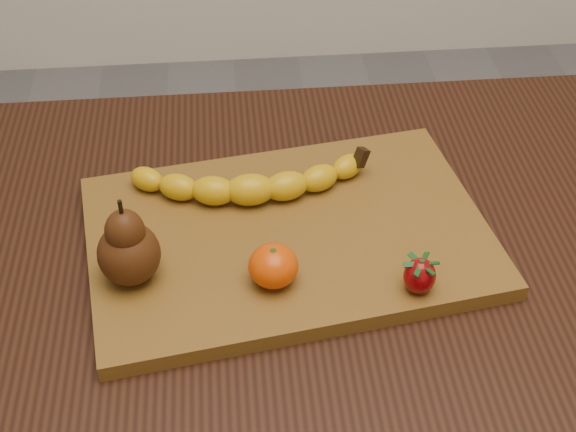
{
  "coord_description": "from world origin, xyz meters",
  "views": [
    {
      "loc": [
        -0.03,
        -0.65,
        1.39
      ],
      "look_at": [
        0.03,
        0.02,
        0.8
      ],
      "focal_mm": 50.0,
      "sensor_mm": 36.0,
      "label": 1
    }
  ],
  "objects_px": {
    "table": "(267,315)",
    "mandarin": "(273,266)",
    "pear": "(127,241)",
    "cutting_board": "(288,236)"
  },
  "relations": [
    {
      "from": "cutting_board",
      "to": "mandarin",
      "type": "relative_size",
      "value": 8.51
    },
    {
      "from": "mandarin",
      "to": "cutting_board",
      "type": "bearing_deg",
      "value": 74.15
    },
    {
      "from": "pear",
      "to": "mandarin",
      "type": "distance_m",
      "value": 0.15
    },
    {
      "from": "mandarin",
      "to": "table",
      "type": "bearing_deg",
      "value": 95.47
    },
    {
      "from": "table",
      "to": "pear",
      "type": "height_order",
      "value": "pear"
    },
    {
      "from": "pear",
      "to": "mandarin",
      "type": "bearing_deg",
      "value": -7.92
    },
    {
      "from": "cutting_board",
      "to": "mandarin",
      "type": "xyz_separation_m",
      "value": [
        -0.02,
        -0.08,
        0.03
      ]
    },
    {
      "from": "table",
      "to": "mandarin",
      "type": "xyz_separation_m",
      "value": [
        0.01,
        -0.06,
        0.14
      ]
    },
    {
      "from": "pear",
      "to": "mandarin",
      "type": "xyz_separation_m",
      "value": [
        0.15,
        -0.02,
        -0.03
      ]
    },
    {
      "from": "table",
      "to": "cutting_board",
      "type": "xyz_separation_m",
      "value": [
        0.03,
        0.02,
        0.11
      ]
    }
  ]
}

